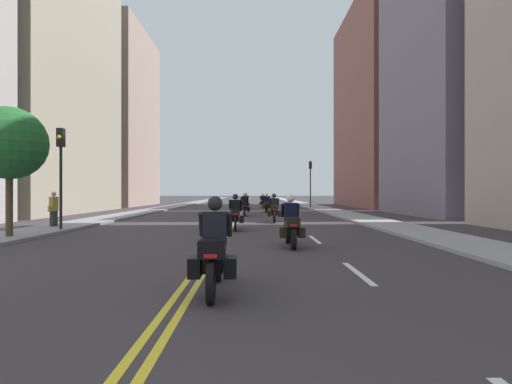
{
  "coord_description": "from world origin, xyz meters",
  "views": [
    {
      "loc": [
        1.16,
        -0.49,
        1.72
      ],
      "look_at": [
        1.36,
        30.47,
        1.71
      ],
      "focal_mm": 28.22,
      "sensor_mm": 36.0,
      "label": 1
    }
  ],
  "objects": [
    {
      "name": "ground_plane",
      "position": [
        0.0,
        48.0,
        0.0
      ],
      "size": [
        264.0,
        264.0,
        0.0
      ],
      "primitive_type": "plane",
      "color": "#383135"
    },
    {
      "name": "sidewalk_left",
      "position": [
        -7.98,
        48.0,
        0.06
      ],
      "size": [
        2.45,
        144.0,
        0.12
      ],
      "primitive_type": "cube",
      "color": "gray",
      "rests_on": "ground"
    },
    {
      "name": "sidewalk_right",
      "position": [
        7.98,
        48.0,
        0.06
      ],
      "size": [
        2.45,
        144.0,
        0.12
      ],
      "primitive_type": "cube",
      "color": "gray",
      "rests_on": "ground"
    },
    {
      "name": "centreline_yellow_inner",
      "position": [
        -0.12,
        48.0,
        0.0
      ],
      "size": [
        0.12,
        132.0,
        0.01
      ],
      "primitive_type": "cube",
      "color": "yellow",
      "rests_on": "ground"
    },
    {
      "name": "centreline_yellow_outer",
      "position": [
        0.12,
        48.0,
        0.0
      ],
      "size": [
        0.12,
        132.0,
        0.01
      ],
      "primitive_type": "cube",
      "color": "yellow",
      "rests_on": "ground"
    },
    {
      "name": "lane_dashes_white",
      "position": [
        3.38,
        29.0,
        0.0
      ],
      "size": [
        0.14,
        56.4,
        0.01
      ],
      "color": "silver",
      "rests_on": "ground"
    },
    {
      "name": "building_left_1",
      "position": [
        -16.53,
        32.64,
        15.25
      ],
      "size": [
        8.1,
        16.86,
        30.5
      ],
      "color": "#AAA18A",
      "rests_on": "ground"
    },
    {
      "name": "building_right_1",
      "position": [
        16.51,
        29.45,
        11.18
      ],
      "size": [
        8.07,
        12.62,
        22.37
      ],
      "color": "slate",
      "rests_on": "ground"
    },
    {
      "name": "building_left_2",
      "position": [
        -15.74,
        50.78,
        11.03
      ],
      "size": [
        6.53,
        14.7,
        22.06
      ],
      "color": "tan",
      "rests_on": "ground"
    },
    {
      "name": "building_right_2",
      "position": [
        15.56,
        46.73,
        11.71
      ],
      "size": [
        6.15,
        19.01,
        23.41
      ],
      "color": "brown",
      "rests_on": "ground"
    },
    {
      "name": "motorcycle_0",
      "position": [
        0.5,
        6.32,
        0.67
      ],
      "size": [
        0.77,
        2.27,
        1.65
      ],
      "rotation": [
        0.0,
        0.0,
        0.02
      ],
      "color": "black",
      "rests_on": "ground"
    },
    {
      "name": "motorcycle_1",
      "position": [
        2.33,
        12.07,
        0.65
      ],
      "size": [
        0.77,
        2.25,
        1.64
      ],
      "rotation": [
        0.0,
        0.0,
        0.01
      ],
      "color": "black",
      "rests_on": "ground"
    },
    {
      "name": "motorcycle_2",
      "position": [
        0.34,
        17.61,
        0.68
      ],
      "size": [
        0.78,
        2.22,
        1.63
      ],
      "rotation": [
        0.0,
        0.0,
        0.04
      ],
      "color": "black",
      "rests_on": "ground"
    },
    {
      "name": "motorcycle_3",
      "position": [
        2.34,
        22.29,
        0.67
      ],
      "size": [
        0.78,
        2.23,
        1.64
      ],
      "rotation": [
        0.0,
        0.0,
        -0.04
      ],
      "color": "black",
      "rests_on": "ground"
    },
    {
      "name": "motorcycle_4",
      "position": [
        0.52,
        28.41,
        0.66
      ],
      "size": [
        0.77,
        2.28,
        1.66
      ],
      "rotation": [
        0.0,
        0.0,
        0.03
      ],
      "color": "black",
      "rests_on": "ground"
    },
    {
      "name": "motorcycle_5",
      "position": [
        2.28,
        33.31,
        0.65
      ],
      "size": [
        0.78,
        2.16,
        1.62
      ],
      "rotation": [
        0.0,
        0.0,
        0.05
      ],
      "color": "black",
      "rests_on": "ground"
    },
    {
      "name": "motorcycle_6",
      "position": [
        0.41,
        38.44,
        0.67
      ],
      "size": [
        0.78,
        2.19,
        1.64
      ],
      "rotation": [
        0.0,
        0.0,
        -0.06
      ],
      "color": "black",
      "rests_on": "ground"
    },
    {
      "name": "motorcycle_7",
      "position": [
        2.19,
        44.27,
        0.64
      ],
      "size": [
        0.77,
        2.18,
        1.58
      ],
      "rotation": [
        0.0,
        0.0,
        0.02
      ],
      "color": "black",
      "rests_on": "ground"
    },
    {
      "name": "traffic_light_near",
      "position": [
        -7.15,
        16.88,
        3.1
      ],
      "size": [
        0.28,
        0.38,
        4.46
      ],
      "color": "black",
      "rests_on": "ground"
    },
    {
      "name": "traffic_light_far",
      "position": [
        7.15,
        41.71,
        3.41
      ],
      "size": [
        0.28,
        0.38,
        4.94
      ],
      "color": "black",
      "rests_on": "ground"
    },
    {
      "name": "pedestrian_1",
      "position": [
        -8.13,
        18.24,
        0.89
      ],
      "size": [
        0.32,
        0.51,
        1.73
      ],
      "rotation": [
        0.0,
        0.0,
        4.4
      ],
      "color": "#252A2C",
      "rests_on": "ground"
    },
    {
      "name": "street_tree_0",
      "position": [
        -7.67,
        14.1,
        3.47
      ],
      "size": [
        2.63,
        2.63,
        4.8
      ],
      "color": "#4A3923",
      "rests_on": "ground"
    }
  ]
}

